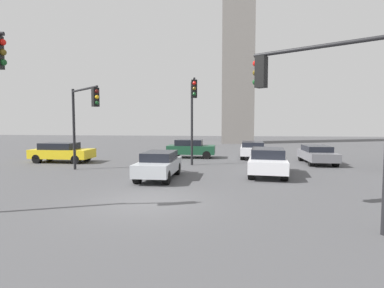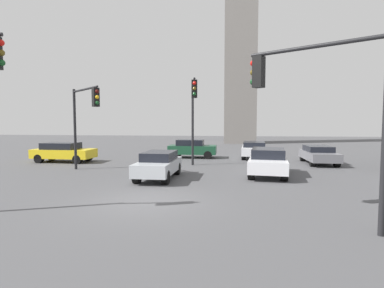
# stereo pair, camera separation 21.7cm
# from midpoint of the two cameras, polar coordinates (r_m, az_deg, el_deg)

# --- Properties ---
(ground_plane) EXTENTS (109.74, 109.74, 0.00)m
(ground_plane) POSITION_cam_midpoint_polar(r_m,az_deg,el_deg) (11.77, -8.74, -10.51)
(ground_plane) COLOR #4C4C4F
(traffic_light_0) EXTENTS (2.78, 2.62, 4.99)m
(traffic_light_0) POSITION_cam_midpoint_polar(r_m,az_deg,el_deg) (18.89, -19.70, 5.88)
(traffic_light_0) COLOR black
(traffic_light_0) RESTS_ON ground_plane
(traffic_light_2) EXTENTS (3.39, 2.14, 5.33)m
(traffic_light_2) POSITION_cam_midpoint_polar(r_m,az_deg,el_deg) (9.68, 21.79, 9.05)
(traffic_light_2) COLOR black
(traffic_light_2) RESTS_ON ground_plane
(traffic_light_3) EXTENTS (0.80, 3.93, 5.68)m
(traffic_light_3) POSITION_cam_midpoint_polar(r_m,az_deg,el_deg) (19.39, -0.16, 7.27)
(traffic_light_3) COLOR black
(traffic_light_3) RESTS_ON ground_plane
(car_0) EXTENTS (1.80, 4.18, 1.40)m
(car_0) POSITION_cam_midpoint_polar(r_m,az_deg,el_deg) (16.21, -6.53, -3.76)
(car_0) COLOR #ADB2B7
(car_0) RESTS_ON ground_plane
(car_1) EXTENTS (3.91, 1.75, 1.51)m
(car_1) POSITION_cam_midpoint_polar(r_m,az_deg,el_deg) (25.50, -0.49, -0.79)
(car_1) COLOR #19472D
(car_1) RESTS_ON ground_plane
(car_2) EXTENTS (1.86, 4.29, 1.27)m
(car_2) POSITION_cam_midpoint_polar(r_m,az_deg,el_deg) (23.61, 21.92, -1.73)
(car_2) COLOR slate
(car_2) RESTS_ON ground_plane
(car_3) EXTENTS (4.42, 2.01, 1.44)m
(car_3) POSITION_cam_midpoint_polar(r_m,az_deg,el_deg) (24.67, -23.24, -1.36)
(car_3) COLOR yellow
(car_3) RESTS_ON ground_plane
(car_4) EXTENTS (2.49, 4.60, 1.48)m
(car_4) POSITION_cam_midpoint_polar(r_m,az_deg,el_deg) (17.63, 13.52, -3.10)
(car_4) COLOR silver
(car_4) RESTS_ON ground_plane
(car_5) EXTENTS (2.20, 4.61, 1.36)m
(car_5) POSITION_cam_midpoint_polar(r_m,az_deg,el_deg) (25.82, 10.93, -0.91)
(car_5) COLOR silver
(car_5) RESTS_ON ground_plane
(skyline_tower) EXTENTS (4.38, 4.38, 37.44)m
(skyline_tower) POSITION_cam_midpoint_polar(r_m,az_deg,el_deg) (47.12, 8.47, 23.57)
(skyline_tower) COLOR gray
(skyline_tower) RESTS_ON ground_plane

